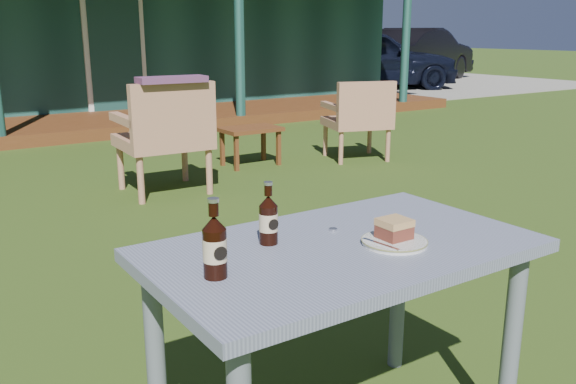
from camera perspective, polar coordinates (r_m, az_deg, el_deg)
ground at (r=3.47m, az=-12.17°, el=-8.56°), size 80.00×80.00×0.00m
gravel_strip at (r=16.40m, az=11.71°, el=9.82°), size 9.00×6.00×0.02m
car_near at (r=15.03m, az=7.49°, el=12.28°), size 4.55×3.27×1.44m
car_far at (r=17.80m, az=12.10°, el=12.46°), size 4.63×2.83×1.44m
cafe_table at (r=1.93m, az=5.00°, el=-7.69°), size 1.20×0.70×0.72m
plate at (r=1.91m, az=9.92°, el=-4.60°), size 0.20×0.20×0.01m
cake_slice at (r=1.91m, az=9.92°, el=-3.38°), size 0.09×0.09×0.06m
fork at (r=1.86m, az=8.68°, el=-4.85°), size 0.03×0.14×0.00m
cola_bottle_near at (r=1.87m, az=-1.84°, el=-2.56°), size 0.06×0.06×0.20m
cola_bottle_far at (r=1.62m, az=-6.87°, el=-5.05°), size 0.06×0.07×0.22m
bottle_cap at (r=2.01m, az=4.24°, el=-3.52°), size 0.03×0.03×0.01m
armchair_left at (r=5.23m, az=-11.33°, el=5.56°), size 0.74×0.70×0.96m
armchair_right at (r=6.59m, az=6.72°, el=7.09°), size 0.78×0.76×0.85m
floral_throw at (r=5.00m, az=-10.82°, el=10.30°), size 0.56×0.23×0.05m
side_table at (r=6.31m, az=-3.55°, el=5.54°), size 0.60×0.40×0.40m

